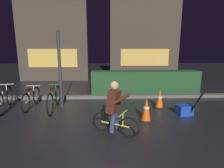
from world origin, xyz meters
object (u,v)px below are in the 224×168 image
at_px(parked_bike_left_mid, 32,98).
at_px(traffic_cone_far, 160,99).
at_px(parked_bike_center_left, 54,99).
at_px(street_post, 60,70).
at_px(traffic_cone_near, 146,110).
at_px(blue_crate, 184,110).
at_px(parked_bike_leftmost, 5,99).
at_px(closed_umbrella, 195,105).
at_px(cyclist, 115,108).

xyz_separation_m(parked_bike_left_mid, traffic_cone_far, (4.28, -0.17, -0.02)).
bearing_deg(parked_bike_center_left, street_post, -29.42).
bearing_deg(parked_bike_left_mid, traffic_cone_near, -109.94).
xyz_separation_m(street_post, parked_bike_left_mid, (-0.98, -0.06, -0.93)).
relative_size(traffic_cone_far, blue_crate, 1.46).
relative_size(parked_bike_leftmost, parked_bike_left_mid, 1.09).
distance_m(street_post, parked_bike_leftmost, 1.98).
xyz_separation_m(parked_bike_leftmost, parked_bike_left_mid, (0.77, 0.16, -0.03)).
relative_size(street_post, parked_bike_leftmost, 1.49).
xyz_separation_m(traffic_cone_far, closed_umbrella, (0.74, -0.92, 0.08)).
relative_size(parked_bike_leftmost, parked_bike_center_left, 0.98).
height_order(parked_bike_left_mid, cyclist, cyclist).
distance_m(street_post, parked_bike_left_mid, 1.35).
xyz_separation_m(street_post, traffic_cone_far, (3.30, -0.23, -0.95)).
bearing_deg(parked_bike_center_left, closed_umbrella, -103.63).
relative_size(parked_bike_left_mid, blue_crate, 3.52).
bearing_deg(traffic_cone_far, blue_crate, -51.12).
height_order(street_post, cyclist, street_post).
bearing_deg(traffic_cone_far, street_post, 176.09).
bearing_deg(street_post, closed_umbrella, -15.89).
bearing_deg(closed_umbrella, parked_bike_leftmost, -119.29).
relative_size(parked_bike_leftmost, closed_umbrella, 1.99).
xyz_separation_m(street_post, traffic_cone_near, (2.60, -1.30, -0.94)).
relative_size(street_post, traffic_cone_near, 3.82).
height_order(parked_bike_leftmost, parked_bike_center_left, same).
height_order(parked_bike_left_mid, blue_crate, parked_bike_left_mid).
relative_size(parked_bike_left_mid, traffic_cone_far, 2.42).
bearing_deg(closed_umbrella, traffic_cone_far, -161.55).
relative_size(street_post, parked_bike_center_left, 1.45).
bearing_deg(traffic_cone_far, parked_bike_leftmost, 179.86).
bearing_deg(traffic_cone_far, traffic_cone_near, -123.31).
distance_m(blue_crate, cyclist, 2.47).
height_order(traffic_cone_near, traffic_cone_far, traffic_cone_near).
height_order(blue_crate, closed_umbrella, closed_umbrella).
distance_m(street_post, traffic_cone_far, 3.45).
bearing_deg(cyclist, parked_bike_left_mid, 172.59).
height_order(parked_bike_leftmost, traffic_cone_far, parked_bike_leftmost).
height_order(parked_bike_center_left, traffic_cone_near, parked_bike_center_left).
xyz_separation_m(parked_bike_leftmost, closed_umbrella, (5.79, -0.94, 0.03)).
distance_m(traffic_cone_near, blue_crate, 1.32).
xyz_separation_m(traffic_cone_near, blue_crate, (1.25, 0.40, -0.17)).
distance_m(parked_bike_left_mid, traffic_cone_far, 4.29).
distance_m(traffic_cone_far, cyclist, 2.42).
height_order(parked_bike_left_mid, traffic_cone_far, parked_bike_left_mid).
bearing_deg(closed_umbrella, cyclist, -90.15).
xyz_separation_m(parked_bike_left_mid, blue_crate, (4.83, -0.84, -0.18)).
bearing_deg(traffic_cone_near, parked_bike_left_mid, 160.84).
height_order(street_post, parked_bike_leftmost, street_post).
bearing_deg(traffic_cone_far, parked_bike_left_mid, 177.74).
xyz_separation_m(parked_bike_left_mid, cyclist, (2.67, -1.95, 0.30)).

